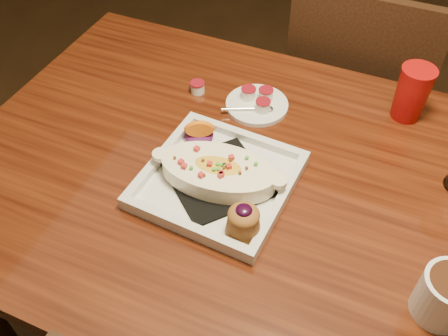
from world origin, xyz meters
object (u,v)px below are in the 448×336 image
at_px(table, 298,222).
at_px(red_tumbler, 412,93).
at_px(chair_far, 353,103).
at_px(saucer, 257,103).
at_px(coffee_mug, 448,295).
at_px(plate, 220,178).

xyz_separation_m(table, red_tumbler, (0.15, 0.33, 0.16)).
distance_m(table, chair_far, 0.65).
bearing_deg(table, saucer, 130.37).
xyz_separation_m(chair_far, saucer, (-0.18, -0.41, 0.25)).
bearing_deg(chair_far, coffee_mug, 109.88).
bearing_deg(coffee_mug, red_tumbler, 107.11).
bearing_deg(coffee_mug, chair_far, 111.22).
relative_size(coffee_mug, red_tumbler, 0.97).
distance_m(chair_far, saucer, 0.52).
xyz_separation_m(chair_far, coffee_mug, (0.29, -0.79, 0.29)).
bearing_deg(plate, table, 21.95).
bearing_deg(plate, saucer, 98.10).
xyz_separation_m(plate, coffee_mug, (0.45, -0.10, 0.02)).
bearing_deg(red_tumbler, table, -114.54).
height_order(coffee_mug, red_tumbler, red_tumbler).
bearing_deg(saucer, coffee_mug, -38.63).
xyz_separation_m(coffee_mug, red_tumbler, (-0.14, 0.48, 0.01)).
xyz_separation_m(chair_far, plate, (-0.16, -0.68, 0.27)).
distance_m(plate, coffee_mug, 0.46).
relative_size(plate, coffee_mug, 2.41).
relative_size(plate, red_tumbler, 2.34).
bearing_deg(saucer, plate, -85.31).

